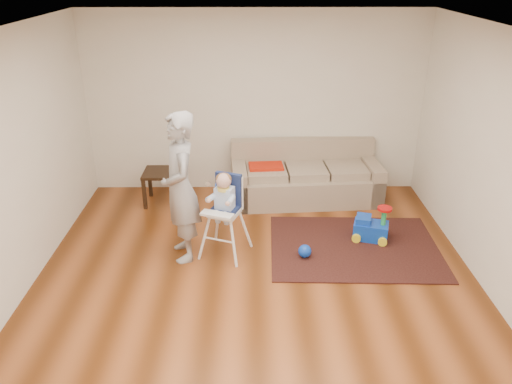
{
  "coord_description": "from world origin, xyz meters",
  "views": [
    {
      "loc": [
        -0.04,
        -4.5,
        3.28
      ],
      "look_at": [
        0.0,
        0.4,
        1.0
      ],
      "focal_mm": 35.0,
      "sensor_mm": 36.0,
      "label": 1
    }
  ],
  "objects_px": {
    "sofa": "(306,173)",
    "adult": "(181,188)",
    "high_chair": "(225,216)",
    "side_table": "(162,187)",
    "toy_ball": "(305,251)",
    "ride_on_toy": "(372,222)"
  },
  "relations": [
    {
      "from": "sofa",
      "to": "adult",
      "type": "xyz_separation_m",
      "value": [
        -1.62,
        -1.57,
        0.48
      ]
    },
    {
      "from": "sofa",
      "to": "high_chair",
      "type": "xyz_separation_m",
      "value": [
        -1.12,
        -1.52,
        0.09
      ]
    },
    {
      "from": "adult",
      "to": "sofa",
      "type": "bearing_deg",
      "value": 117.66
    },
    {
      "from": "side_table",
      "to": "toy_ball",
      "type": "bearing_deg",
      "value": -38.52
    },
    {
      "from": "ride_on_toy",
      "to": "adult",
      "type": "height_order",
      "value": "adult"
    },
    {
      "from": "ride_on_toy",
      "to": "adult",
      "type": "xyz_separation_m",
      "value": [
        -2.35,
        -0.35,
        0.65
      ]
    },
    {
      "from": "high_chair",
      "to": "adult",
      "type": "xyz_separation_m",
      "value": [
        -0.49,
        -0.05,
        0.39
      ]
    },
    {
      "from": "ride_on_toy",
      "to": "adult",
      "type": "relative_size",
      "value": 0.26
    },
    {
      "from": "toy_ball",
      "to": "ride_on_toy",
      "type": "bearing_deg",
      "value": 26.28
    },
    {
      "from": "adult",
      "to": "side_table",
      "type": "bearing_deg",
      "value": -177.45
    },
    {
      "from": "side_table",
      "to": "sofa",
      "type": "bearing_deg",
      "value": 2.43
    },
    {
      "from": "ride_on_toy",
      "to": "high_chair",
      "type": "relative_size",
      "value": 0.44
    },
    {
      "from": "high_chair",
      "to": "ride_on_toy",
      "type": "bearing_deg",
      "value": 30.1
    },
    {
      "from": "toy_ball",
      "to": "high_chair",
      "type": "distance_m",
      "value": 1.06
    },
    {
      "from": "ride_on_toy",
      "to": "sofa",
      "type": "bearing_deg",
      "value": 137.03
    },
    {
      "from": "sofa",
      "to": "high_chair",
      "type": "relative_size",
      "value": 2.09
    },
    {
      "from": "sofa",
      "to": "toy_ball",
      "type": "xyz_separation_m",
      "value": [
        -0.16,
        -1.66,
        -0.32
      ]
    },
    {
      "from": "ride_on_toy",
      "to": "toy_ball",
      "type": "distance_m",
      "value": 1.0
    },
    {
      "from": "toy_ball",
      "to": "high_chair",
      "type": "relative_size",
      "value": 0.15
    },
    {
      "from": "toy_ball",
      "to": "adult",
      "type": "bearing_deg",
      "value": 176.58
    },
    {
      "from": "high_chair",
      "to": "toy_ball",
      "type": "bearing_deg",
      "value": 12.86
    },
    {
      "from": "side_table",
      "to": "high_chair",
      "type": "xyz_separation_m",
      "value": [
        1.0,
        -1.43,
        0.27
      ]
    }
  ]
}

